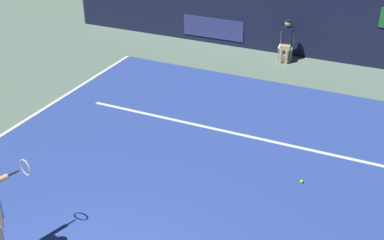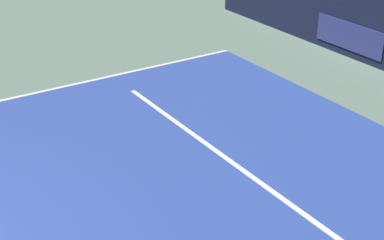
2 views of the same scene
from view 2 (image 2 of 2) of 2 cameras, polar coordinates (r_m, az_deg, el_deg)
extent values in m
plane|color=slate|center=(9.19, -4.62, -7.67)|extent=(31.73, 31.73, 0.00)
cube|color=#2D479E|center=(9.19, -4.63, -7.64)|extent=(9.91, 10.22, 0.01)
cube|color=white|center=(13.23, -14.84, 2.65)|extent=(0.10, 10.22, 0.01)
cube|color=white|center=(10.00, 4.43, -4.51)|extent=(7.73, 0.10, 0.01)
cube|color=navy|center=(15.31, 15.19, 7.96)|extent=(2.20, 0.04, 0.70)
camera|label=1|loc=(5.73, -91.44, 8.67)|focal=47.48mm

